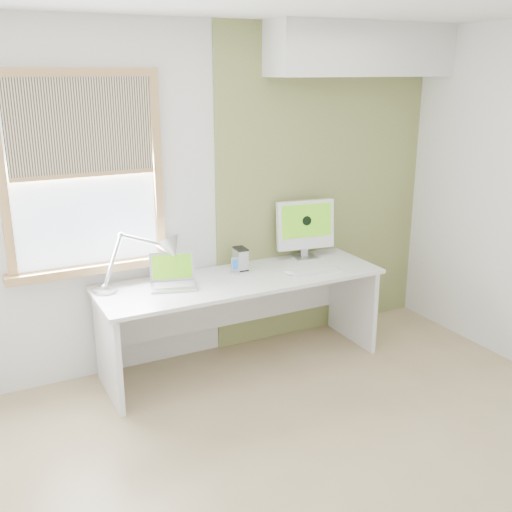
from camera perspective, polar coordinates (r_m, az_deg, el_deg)
room at (r=3.26m, az=8.44°, el=0.17°), size 4.04×3.54×2.64m
accent_wall at (r=5.21m, az=6.39°, el=6.66°), size 2.00×0.02×2.60m
soffit at (r=5.10m, az=9.91°, el=18.72°), size 1.60×0.40×0.42m
window at (r=4.38m, az=-15.94°, el=7.35°), size 1.20×0.14×1.42m
desk at (r=4.71m, az=-1.69°, el=-4.07°), size 2.20×0.70×0.73m
desk_lamp at (r=4.48m, az=-9.17°, el=0.17°), size 0.75×0.30×0.42m
laptop at (r=4.46m, az=-7.85°, el=-2.05°), size 0.39×0.34×0.23m
phone_dock at (r=4.67m, az=-2.00°, el=-1.25°), size 0.07×0.07×0.14m
external_drive at (r=4.75m, az=-1.47°, el=-0.26°), size 0.09×0.14×0.18m
imac at (r=5.02m, az=4.68°, el=2.85°), size 0.50×0.19×0.49m
keyboard at (r=4.73m, az=5.61°, el=-1.43°), size 0.42×0.16×0.02m
mouse at (r=4.66m, az=3.21°, el=-1.57°), size 0.09×0.13×0.03m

